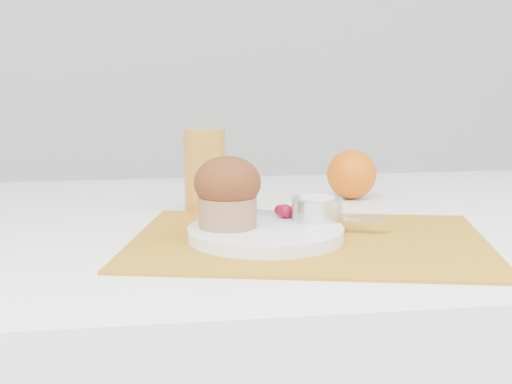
{
  "coord_description": "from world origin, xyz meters",
  "views": [
    {
      "loc": [
        -0.16,
        -0.94,
        0.97
      ],
      "look_at": [
        -0.02,
        -0.0,
        0.8
      ],
      "focal_mm": 50.0,
      "sensor_mm": 36.0,
      "label": 1
    }
  ],
  "objects": [
    {
      "name": "butter_knife",
      "position": [
        0.06,
        -0.04,
        0.77
      ],
      "size": [
        0.17,
        0.1,
        0.0
      ],
      "primitive_type": "cube",
      "rotation": [
        0.0,
        0.0,
        -0.47
      ],
      "color": "silver",
      "rests_on": "plate"
    },
    {
      "name": "raspberry_near",
      "position": [
        0.01,
        -0.02,
        0.78
      ],
      "size": [
        0.02,
        0.02,
        0.02
      ],
      "primitive_type": "ellipsoid",
      "color": "#54020E",
      "rests_on": "plate"
    },
    {
      "name": "placemat",
      "position": [
        0.04,
        -0.09,
        0.75
      ],
      "size": [
        0.51,
        0.42,
        0.0
      ],
      "primitive_type": "cube",
      "rotation": [
        0.0,
        0.0,
        -0.24
      ],
      "color": "#AD7218",
      "rests_on": "table"
    },
    {
      "name": "ramekin",
      "position": [
        0.06,
        -0.05,
        0.78
      ],
      "size": [
        0.07,
        0.07,
        0.03
      ],
      "primitive_type": "cylinder",
      "rotation": [
        0.0,
        0.0,
        0.14
      ],
      "color": "silver",
      "rests_on": "plate"
    },
    {
      "name": "plate",
      "position": [
        -0.02,
        -0.08,
        0.76
      ],
      "size": [
        0.22,
        0.22,
        0.02
      ],
      "primitive_type": "cylinder",
      "rotation": [
        0.0,
        0.0,
        0.12
      ],
      "color": "white",
      "rests_on": "placemat"
    },
    {
      "name": "muffin",
      "position": [
        -0.06,
        -0.07,
        0.81
      ],
      "size": [
        0.08,
        0.08,
        0.09
      ],
      "color": "#9D6F4C",
      "rests_on": "plate"
    },
    {
      "name": "cream",
      "position": [
        0.06,
        -0.05,
        0.8
      ],
      "size": [
        0.06,
        0.06,
        0.01
      ],
      "primitive_type": "cylinder",
      "rotation": [
        0.0,
        0.0,
        -0.31
      ],
      "color": "silver",
      "rests_on": "ramekin"
    },
    {
      "name": "juice_glass",
      "position": [
        -0.08,
        0.13,
        0.81
      ],
      "size": [
        0.06,
        0.06,
        0.12
      ],
      "primitive_type": "cylinder",
      "rotation": [
        0.0,
        0.0,
        0.0
      ],
      "color": "#C48224",
      "rests_on": "table"
    },
    {
      "name": "raspberry_far",
      "position": [
        0.02,
        -0.03,
        0.78
      ],
      "size": [
        0.02,
        0.02,
        0.02
      ],
      "primitive_type": "ellipsoid",
      "color": "#570212",
      "rests_on": "plate"
    },
    {
      "name": "orange",
      "position": [
        0.17,
        0.19,
        0.79
      ],
      "size": [
        0.08,
        0.08,
        0.08
      ],
      "primitive_type": "sphere",
      "color": "#DE5F07",
      "rests_on": "table"
    }
  ]
}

